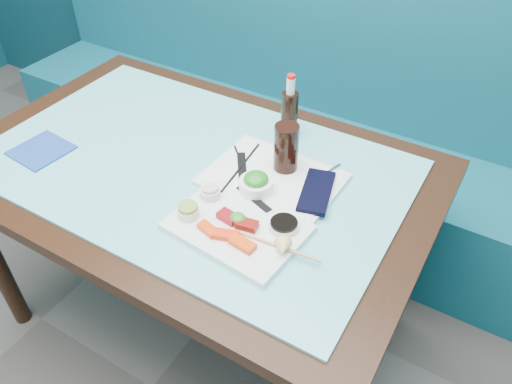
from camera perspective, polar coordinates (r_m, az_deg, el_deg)
The scene contains 34 objects.
booth_bench at distance 2.29m, azimuth 6.06°, elevation 6.55°, with size 3.00×0.56×1.17m.
dining_table at distance 1.54m, azimuth -7.12°, elevation 0.49°, with size 1.40×0.90×0.75m.
glass_top at distance 1.48m, azimuth -7.39°, elevation 3.07°, with size 1.22×0.76×0.01m, color #67CBCF.
sashimi_plate at distance 1.26m, azimuth -2.14°, elevation -4.04°, with size 0.33×0.23×0.02m, color white.
salmon_left at distance 1.23m, azimuth -5.50°, elevation -4.23°, with size 0.06×0.03×0.01m, color #FF3E0A.
salmon_mid at distance 1.22m, azimuth -3.43°, elevation -4.93°, with size 0.06×0.03×0.01m, color #FF330A.
salmon_right at distance 1.19m, azimuth -1.55°, elevation -5.95°, with size 0.06×0.03×0.02m, color #FF440A.
tuna_left at distance 1.26m, azimuth -3.19°, elevation -2.85°, with size 0.05×0.03×0.02m, color maroon.
tuna_right at distance 1.24m, azimuth -1.06°, elevation -3.76°, with size 0.05×0.03×0.02m, color maroon.
seaweed_garnish at distance 1.25m, azimuth -2.11°, elevation -3.02°, with size 0.04×0.04×0.02m, color #337F1D.
ramekin_wasabi at distance 1.28m, azimuth -7.75°, elevation -2.29°, with size 0.06×0.06×0.02m, color white.
wasabi_fill at distance 1.27m, azimuth -7.82°, elevation -1.72°, with size 0.05×0.05×0.01m, color olive.
ramekin_ginger at distance 1.33m, azimuth -5.26°, elevation -0.12°, with size 0.05×0.05×0.02m, color silver.
ginger_fill at distance 1.32m, azimuth -5.30°, elevation 0.41°, with size 0.04×0.04×0.01m, color beige.
soy_dish at distance 1.24m, azimuth 3.20°, elevation -3.87°, with size 0.07×0.07×0.01m, color silver.
soy_fill at distance 1.23m, azimuth 3.22°, elevation -3.52°, with size 0.07×0.07×0.01m, color black.
lemon_wedge at distance 1.17m, azimuth 3.08°, elevation -6.44°, with size 0.04×0.04×0.04m, color #FCD977.
chopstick_sleeve at distance 1.32m, azimuth -0.26°, elevation -0.74°, with size 0.13×0.02×0.00m, color black.
wooden_chopstick_a at distance 1.20m, azimuth 1.92°, elevation -5.96°, with size 0.01×0.01×0.21m, color tan.
wooden_chopstick_b at distance 1.20m, azimuth 2.34°, elevation -6.13°, with size 0.01×0.01×0.23m, color tan.
serving_tray at distance 1.40m, azimuth 1.92°, elevation 1.49°, with size 0.36×0.27×0.01m, color white.
paper_placemat at distance 1.40m, azimuth 1.92°, elevation 1.73°, with size 0.34×0.24×0.00m, color white.
seaweed_bowl at distance 1.34m, azimuth -0.01°, elevation 0.72°, with size 0.09×0.09×0.04m, color white.
seaweed_salad at distance 1.32m, azimuth -0.01°, elevation 1.49°, with size 0.07×0.07×0.03m, color #207C1C.
cola_glass at distance 1.39m, azimuth 3.46°, elevation 5.07°, with size 0.07×0.07×0.14m, color black.
navy_pouch at distance 1.35m, azimuth 6.93°, elevation 0.07°, with size 0.08×0.18×0.01m, color black.
fork at distance 1.43m, azimuth 8.52°, elevation 2.44°, with size 0.01×0.01×0.08m, color silver.
black_chopstick_a at distance 1.43m, azimuth -1.74°, elevation 2.87°, with size 0.01×0.01×0.25m, color black.
black_chopstick_b at distance 1.42m, azimuth -1.47°, elevation 2.76°, with size 0.01×0.01×0.22m, color black.
tray_sleeve at distance 1.43m, azimuth -1.60°, elevation 2.78°, with size 0.02×0.15×0.00m, color black.
cola_bottle_body at distance 1.55m, azimuth 3.83°, elevation 8.80°, with size 0.05×0.05×0.15m, color black.
cola_bottle_neck at distance 1.50m, azimuth 4.00°, elevation 12.01°, with size 0.03×0.03×0.05m, color white.
cola_bottle_cap at distance 1.49m, azimuth 4.05°, elevation 13.03°, with size 0.02×0.02×0.01m, color red.
blue_napkin at distance 1.65m, azimuth -23.33°, elevation 4.40°, with size 0.15×0.15×0.01m, color navy.
Camera 1 is at (0.76, 0.55, 1.65)m, focal length 35.00 mm.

